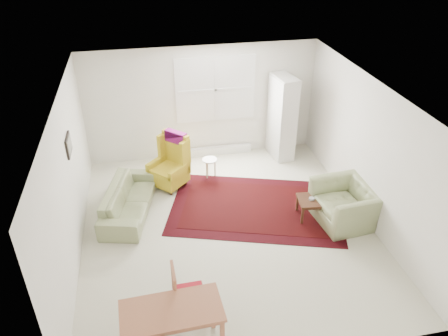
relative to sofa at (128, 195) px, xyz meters
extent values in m
cube|color=beige|center=(1.68, -0.81, -0.37)|extent=(5.00, 5.50, 0.01)
cube|color=white|center=(1.68, -0.81, 2.13)|extent=(5.00, 5.50, 0.01)
cube|color=silver|center=(1.68, 1.94, 0.88)|extent=(5.00, 0.04, 2.50)
cube|color=silver|center=(1.68, -3.56, 0.88)|extent=(5.00, 0.04, 2.50)
cube|color=silver|center=(-0.82, -0.81, 0.88)|extent=(0.04, 5.50, 2.50)
cube|color=silver|center=(4.18, -0.81, 0.88)|extent=(0.04, 5.50, 2.50)
cube|color=white|center=(1.98, 1.92, 1.18)|extent=(1.72, 0.06, 1.42)
cube|color=white|center=(1.98, 1.91, 1.18)|extent=(1.60, 0.02, 1.30)
cube|color=silver|center=(1.98, 1.86, -0.28)|extent=(1.60, 0.12, 0.18)
cube|color=black|center=(-0.80, -0.31, 1.28)|extent=(0.03, 0.42, 0.32)
cube|color=#A17C4A|center=(-0.78, -0.31, 1.28)|extent=(0.01, 0.34, 0.24)
imported|color=#818B5D|center=(0.00, 0.00, 0.00)|extent=(1.15, 1.96, 0.74)
imported|color=#818B5D|center=(3.78, -1.02, 0.05)|extent=(1.06, 1.18, 0.84)
camera|label=1|loc=(0.42, -6.80, 4.53)|focal=35.00mm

